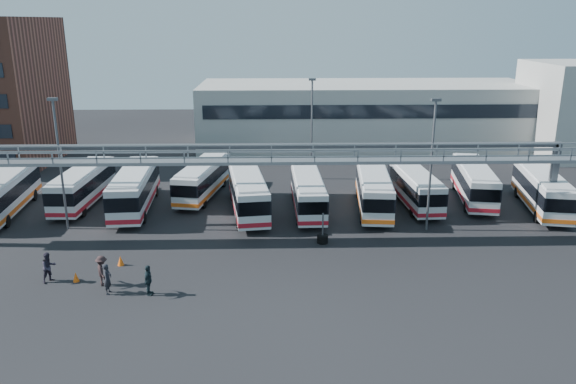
{
  "coord_description": "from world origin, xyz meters",
  "views": [
    {
      "loc": [
        0.16,
        -33.62,
        15.58
      ],
      "look_at": [
        1.2,
        6.0,
        3.47
      ],
      "focal_mm": 35.0,
      "sensor_mm": 36.0,
      "label": 1
    }
  ],
  "objects_px": {
    "pedestrian_c": "(102,271)",
    "bus_4": "(248,192)",
    "bus_3": "(203,178)",
    "cone_right": "(121,261)",
    "pedestrian_d": "(148,280)",
    "tire_stack": "(323,238)",
    "light_pole_mid": "(432,158)",
    "bus_2": "(135,188)",
    "bus_7": "(415,186)",
    "bus_5": "(308,192)",
    "bus_1": "(83,185)",
    "cone_left": "(76,277)",
    "light_pole_back": "(312,124)",
    "bus_0": "(5,192)",
    "bus_8": "(474,181)",
    "pedestrian_a": "(107,279)",
    "pedestrian_b": "(49,267)",
    "bus_6": "(374,189)",
    "bus_9": "(542,190)",
    "light_pole_left": "(60,157)"
  },
  "relations": [
    {
      "from": "bus_3",
      "to": "cone_right",
      "type": "distance_m",
      "value": 15.73
    },
    {
      "from": "bus_2",
      "to": "bus_8",
      "type": "distance_m",
      "value": 29.91
    },
    {
      "from": "light_pole_back",
      "to": "bus_6",
      "type": "bearing_deg",
      "value": -65.1
    },
    {
      "from": "bus_4",
      "to": "cone_left",
      "type": "xyz_separation_m",
      "value": [
        -10.2,
        -12.9,
        -1.54
      ]
    },
    {
      "from": "light_pole_back",
      "to": "bus_5",
      "type": "xyz_separation_m",
      "value": [
        -0.97,
        -10.37,
        -4.01
      ]
    },
    {
      "from": "bus_1",
      "to": "bus_7",
      "type": "height_order",
      "value": "bus_1"
    },
    {
      "from": "cone_right",
      "to": "tire_stack",
      "type": "relative_size",
      "value": 0.29
    },
    {
      "from": "pedestrian_a",
      "to": "bus_7",
      "type": "bearing_deg",
      "value": -52.28
    },
    {
      "from": "bus_3",
      "to": "pedestrian_d",
      "type": "xyz_separation_m",
      "value": [
        -0.91,
        -19.5,
        -0.8
      ]
    },
    {
      "from": "pedestrian_a",
      "to": "bus_9",
      "type": "bearing_deg",
      "value": -64.4
    },
    {
      "from": "pedestrian_a",
      "to": "pedestrian_b",
      "type": "relative_size",
      "value": 0.98
    },
    {
      "from": "bus_6",
      "to": "bus_8",
      "type": "relative_size",
      "value": 1.01
    },
    {
      "from": "bus_5",
      "to": "bus_8",
      "type": "height_order",
      "value": "bus_8"
    },
    {
      "from": "bus_3",
      "to": "tire_stack",
      "type": "xyz_separation_m",
      "value": [
        10.07,
        -11.68,
        -1.35
      ]
    },
    {
      "from": "bus_8",
      "to": "bus_5",
      "type": "bearing_deg",
      "value": -160.33
    },
    {
      "from": "pedestrian_d",
      "to": "bus_7",
      "type": "bearing_deg",
      "value": -46.76
    },
    {
      "from": "bus_1",
      "to": "light_pole_left",
      "type": "bearing_deg",
      "value": -81.93
    },
    {
      "from": "light_pole_back",
      "to": "cone_right",
      "type": "relative_size",
      "value": 15.26
    },
    {
      "from": "bus_1",
      "to": "tire_stack",
      "type": "relative_size",
      "value": 4.64
    },
    {
      "from": "bus_8",
      "to": "pedestrian_a",
      "type": "xyz_separation_m",
      "value": [
        -27.88,
        -17.4,
        -0.86
      ]
    },
    {
      "from": "bus_0",
      "to": "bus_7",
      "type": "bearing_deg",
      "value": -3.29
    },
    {
      "from": "bus_4",
      "to": "bus_1",
      "type": "bearing_deg",
      "value": 161.95
    },
    {
      "from": "bus_8",
      "to": "bus_9",
      "type": "xyz_separation_m",
      "value": [
        4.9,
        -2.75,
        0.01
      ]
    },
    {
      "from": "pedestrian_c",
      "to": "bus_4",
      "type": "bearing_deg",
      "value": -54.5
    },
    {
      "from": "cone_right",
      "to": "light_pole_mid",
      "type": "bearing_deg",
      "value": 15.32
    },
    {
      "from": "bus_7",
      "to": "bus_8",
      "type": "distance_m",
      "value": 5.73
    },
    {
      "from": "bus_5",
      "to": "cone_left",
      "type": "bearing_deg",
      "value": -140.69
    },
    {
      "from": "cone_left",
      "to": "bus_2",
      "type": "bearing_deg",
      "value": 87.95
    },
    {
      "from": "bus_1",
      "to": "bus_0",
      "type": "bearing_deg",
      "value": -155.54
    },
    {
      "from": "pedestrian_d",
      "to": "cone_left",
      "type": "xyz_separation_m",
      "value": [
        -4.94,
        1.91,
        -0.63
      ]
    },
    {
      "from": "bus_8",
      "to": "pedestrian_b",
      "type": "xyz_separation_m",
      "value": [
        -31.95,
        -15.72,
        -0.84
      ]
    },
    {
      "from": "light_pole_left",
      "to": "pedestrian_a",
      "type": "height_order",
      "value": "light_pole_left"
    },
    {
      "from": "bus_3",
      "to": "pedestrian_b",
      "type": "bearing_deg",
      "value": -102.5
    },
    {
      "from": "light_pole_mid",
      "to": "bus_2",
      "type": "xyz_separation_m",
      "value": [
        -23.74,
        5.61,
        -3.8
      ]
    },
    {
      "from": "bus_4",
      "to": "bus_6",
      "type": "height_order",
      "value": "bus_4"
    },
    {
      "from": "bus_6",
      "to": "cone_right",
      "type": "bearing_deg",
      "value": -143.94
    },
    {
      "from": "bus_1",
      "to": "pedestrian_c",
      "type": "bearing_deg",
      "value": -66.63
    },
    {
      "from": "bus_1",
      "to": "cone_left",
      "type": "relative_size",
      "value": 17.26
    },
    {
      "from": "light_pole_back",
      "to": "bus_9",
      "type": "height_order",
      "value": "light_pole_back"
    },
    {
      "from": "bus_4",
      "to": "tire_stack",
      "type": "height_order",
      "value": "bus_4"
    },
    {
      "from": "bus_0",
      "to": "bus_3",
      "type": "height_order",
      "value": "bus_0"
    },
    {
      "from": "bus_0",
      "to": "light_pole_back",
      "type": "bearing_deg",
      "value": 15.54
    },
    {
      "from": "bus_6",
      "to": "pedestrian_c",
      "type": "xyz_separation_m",
      "value": [
        -19.06,
        -13.91,
        -0.87
      ]
    },
    {
      "from": "light_pole_mid",
      "to": "bus_6",
      "type": "xyz_separation_m",
      "value": [
        -3.34,
        4.96,
        -3.89
      ]
    },
    {
      "from": "pedestrian_a",
      "to": "pedestrian_c",
      "type": "xyz_separation_m",
      "value": [
        -0.64,
        1.11,
        0.01
      ]
    },
    {
      "from": "pedestrian_d",
      "to": "tire_stack",
      "type": "relative_size",
      "value": 0.82
    },
    {
      "from": "bus_6",
      "to": "pedestrian_b",
      "type": "height_order",
      "value": "bus_6"
    },
    {
      "from": "bus_3",
      "to": "cone_right",
      "type": "bearing_deg",
      "value": -93.15
    },
    {
      "from": "bus_9",
      "to": "bus_2",
      "type": "bearing_deg",
      "value": -171.34
    },
    {
      "from": "bus_7",
      "to": "bus_5",
      "type": "bearing_deg",
      "value": -173.01
    }
  ]
}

